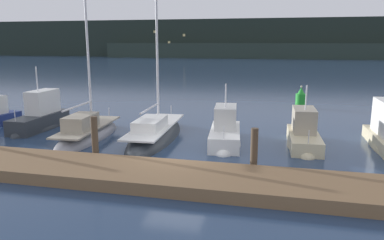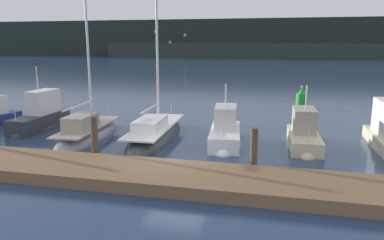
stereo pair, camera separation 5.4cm
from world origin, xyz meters
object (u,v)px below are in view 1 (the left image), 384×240
motorboat_berth_6 (225,138)px  channel_buoy (301,100)px  motorboat_berth_3 (40,122)px  sailboat_berth_5 (155,137)px  sailboat_berth_4 (88,135)px  motorboat_berth_7 (304,140)px

motorboat_berth_6 → channel_buoy: 12.36m
motorboat_berth_3 → sailboat_berth_5: bearing=-5.9°
sailboat_berth_4 → sailboat_berth_5: bearing=9.4°
motorboat_berth_3 → motorboat_berth_7: 14.81m
motorboat_berth_3 → sailboat_berth_4: (3.76, -1.35, -0.27)m
motorboat_berth_3 → motorboat_berth_7: bearing=-1.2°
sailboat_berth_5 → channel_buoy: bearing=56.1°
channel_buoy → sailboat_berth_5: bearing=-123.9°
channel_buoy → motorboat_berth_7: bearing=-91.8°
motorboat_berth_6 → channel_buoy: motorboat_berth_6 is taller
motorboat_berth_3 → sailboat_berth_4: sailboat_berth_4 is taller
motorboat_berth_7 → channel_buoy: bearing=88.2°
sailboat_berth_5 → channel_buoy: (7.83, 11.65, 0.51)m
motorboat_berth_6 → channel_buoy: (4.16, 11.63, 0.32)m
motorboat_berth_6 → sailboat_berth_5: bearing=-179.7°
sailboat_berth_4 → motorboat_berth_7: 11.09m
sailboat_berth_4 → channel_buoy: 16.73m
sailboat_berth_4 → channel_buoy: (11.39, 12.24, 0.47)m
motorboat_berth_3 → motorboat_berth_6: motorboat_berth_3 is taller
motorboat_berth_7 → sailboat_berth_5: bearing=-176.5°
motorboat_berth_7 → sailboat_berth_4: bearing=-174.6°
sailboat_berth_4 → motorboat_berth_7: sailboat_berth_4 is taller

